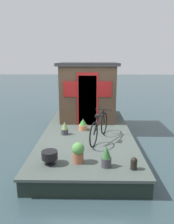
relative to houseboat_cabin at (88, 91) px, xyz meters
The scene contains 10 objects.
ground_plane 2.23m from the houseboat_cabin, behind, with size 60.00×60.00×0.00m, color #2D4247.
houseboat_deck 2.09m from the houseboat_cabin, behind, with size 5.54×2.73×0.44m.
houseboat_cabin is the anchor object (origin of this frame).
bicycle 2.43m from the houseboat_cabin, behind, with size 1.66×0.67×0.80m.
potted_plant_mint 2.18m from the houseboat_cabin, 160.20° to the left, with size 0.21×0.21×0.40m.
potted_plant_basil 3.78m from the houseboat_cabin, behind, with size 0.28×0.28×0.47m.
potted_plant_ivy 3.98m from the houseboat_cabin, behind, with size 0.22×0.22×0.46m.
potted_plant_geranium 1.69m from the houseboat_cabin, behind, with size 0.28×0.28×0.36m.
charcoal_grill 3.94m from the houseboat_cabin, 168.26° to the left, with size 0.35×0.35×0.30m.
mooring_bollard 4.20m from the houseboat_cabin, 165.71° to the right, with size 0.14×0.14×0.27m.
Camera 1 is at (-6.44, -0.11, 2.70)m, focal length 34.73 mm.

